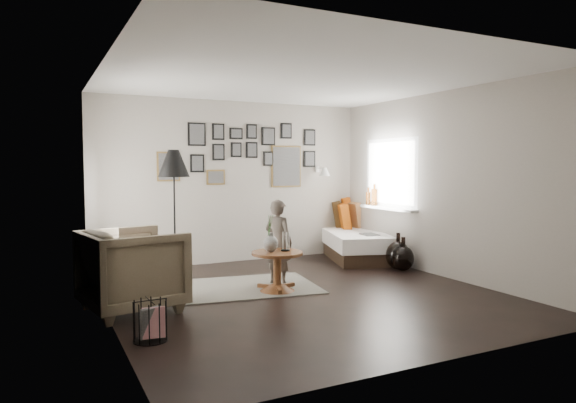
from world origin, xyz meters
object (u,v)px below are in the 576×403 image
pedestal_table (277,273)px  magazine_basket (151,321)px  vase (271,241)px  demijohn_large (398,255)px  floor_lamp (174,168)px  demijohn_small (403,258)px  armchair (133,270)px  child (278,242)px  daybed (350,239)px

pedestal_table → magazine_basket: (-1.78, -1.12, -0.05)m
vase → demijohn_large: (2.30, 0.42, -0.43)m
vase → floor_lamp: size_ratio=0.26×
pedestal_table → demijohn_small: demijohn_small is taller
armchair → magazine_basket: bearing=167.9°
demijohn_small → vase: bearing=-172.7°
floor_lamp → vase: bearing=-45.8°
armchair → demijohn_large: (3.97, 0.51, -0.23)m
pedestal_table → floor_lamp: size_ratio=0.36×
child → vase: bearing=112.1°
floor_lamp → child: (1.21, -0.65, -0.97)m
demijohn_large → demijohn_small: 0.12m
pedestal_table → armchair: 1.77m
pedestal_table → child: child is taller
child → floor_lamp: bearing=32.3°
floor_lamp → demijohn_large: floor_lamp is taller
magazine_basket → child: size_ratio=0.33×
demijohn_large → floor_lamp: bearing=170.2°
armchair → daybed: bearing=-76.5°
pedestal_table → daybed: daybed is taller
vase → daybed: (2.24, 1.65, -0.34)m
daybed → child: (-1.98, -1.32, 0.26)m
floor_lamp → demijohn_large: bearing=-9.8°
floor_lamp → demijohn_small: (3.25, -0.68, -1.34)m
magazine_basket → child: (1.96, 1.47, 0.38)m
vase → armchair: size_ratio=0.46×
armchair → magazine_basket: armchair is taller
vase → demijohn_large: 2.38m
vase → floor_lamp: 1.62m
pedestal_table → armchair: armchair is taller
vase → pedestal_table: bearing=-14.0°
magazine_basket → child: 2.48m
armchair → floor_lamp: 1.69m
demijohn_large → child: (-2.04, -0.09, 0.35)m
pedestal_table → magazine_basket: bearing=-147.8°
floor_lamp → demijohn_small: size_ratio=3.50×
pedestal_table → demijohn_small: bearing=8.1°
pedestal_table → vase: 0.42m
vase → child: child is taller
floor_lamp → magazine_basket: (-0.75, -2.12, -1.35)m
daybed → armchair: daybed is taller
pedestal_table → armchair: (-1.75, -0.08, 0.21)m
armchair → pedestal_table: bearing=-98.0°
demijohn_large → demijohn_small: (0.00, -0.12, -0.02)m
magazine_basket → demijohn_large: 4.29m
vase → floor_lamp: bearing=134.2°
daybed → magazine_basket: daybed is taller
magazine_basket → demijohn_small: bearing=19.8°
armchair → child: 1.98m
pedestal_table → vase: vase is taller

